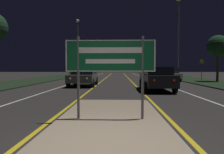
{
  "coord_description": "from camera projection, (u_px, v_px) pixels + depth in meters",
  "views": [
    {
      "loc": [
        0.21,
        -3.79,
        1.43
      ],
      "look_at": [
        0.0,
        3.41,
        1.14
      ],
      "focal_mm": 35.0,
      "sensor_mm": 36.0,
      "label": 1
    }
  ],
  "objects": [
    {
      "name": "car_approaching_1",
      "position": [
        79.0,
        73.0,
        31.38
      ],
      "size": [
        1.97,
        4.38,
        1.48
      ],
      "color": "silver",
      "rests_on": "ground_plane"
    },
    {
      "name": "verge_left",
      "position": [
        31.0,
        81.0,
        24.1
      ],
      "size": [
        5.0,
        100.0,
        0.08
      ],
      "color": "black",
      "rests_on": "ground_plane"
    },
    {
      "name": "car_approaching_2",
      "position": [
        91.0,
        72.0,
        46.01
      ],
      "size": [
        2.01,
        4.46,
        1.29
      ],
      "color": "navy",
      "rests_on": "ground_plane"
    },
    {
      "name": "median_island",
      "position": [
        110.0,
        121.0,
        5.76
      ],
      "size": [
        2.9,
        7.0,
        0.1
      ],
      "color": "#999993",
      "rests_on": "ground_plane"
    },
    {
      "name": "warning_sign",
      "position": [
        202.0,
        67.0,
        24.64
      ],
      "size": [
        0.6,
        0.06,
        2.39
      ],
      "color": "#56565B",
      "rests_on": "verge_right"
    },
    {
      "name": "verge_right",
      "position": [
        204.0,
        81.0,
        23.55
      ],
      "size": [
        5.0,
        100.0,
        0.08
      ],
      "color": "black",
      "rests_on": "ground_plane"
    },
    {
      "name": "roadside_palm_right",
      "position": [
        218.0,
        46.0,
        22.34
      ],
      "size": [
        2.23,
        2.23,
        4.75
      ],
      "color": "#4C3823",
      "rests_on": "verge_right"
    },
    {
      "name": "car_receding_0",
      "position": [
        157.0,
        78.0,
        14.01
      ],
      "size": [
        1.85,
        4.82,
        1.51
      ],
      "color": "black",
      "rests_on": "ground_plane"
    },
    {
      "name": "car_receding_1",
      "position": [
        169.0,
        74.0,
        24.52
      ],
      "size": [
        2.02,
        4.4,
        1.38
      ],
      "color": "silver",
      "rests_on": "ground_plane"
    },
    {
      "name": "centre_line_yellow_left",
      "position": [
        104.0,
        79.0,
        28.87
      ],
      "size": [
        0.12,
        70.0,
        0.01
      ],
      "color": "gold",
      "rests_on": "ground_plane"
    },
    {
      "name": "streetlight_right_near",
      "position": [
        178.0,
        21.0,
        23.34
      ],
      "size": [
        0.62,
        0.62,
        9.2
      ],
      "color": "#56565B",
      "rests_on": "ground_plane"
    },
    {
      "name": "car_approaching_0",
      "position": [
        83.0,
        77.0,
        17.53
      ],
      "size": [
        2.04,
        4.35,
        1.38
      ],
      "color": "#4C514C",
      "rests_on": "ground_plane"
    },
    {
      "name": "lane_line_white_right",
      "position": [
        149.0,
        79.0,
        28.7
      ],
      "size": [
        0.12,
        70.0,
        0.01
      ],
      "color": "silver",
      "rests_on": "ground_plane"
    },
    {
      "name": "highway_sign",
      "position": [
        110.0,
        60.0,
        5.69
      ],
      "size": [
        2.34,
        0.07,
        2.17
      ],
      "color": "#56565B",
      "rests_on": "median_island"
    },
    {
      "name": "edge_line_white_right",
      "position": [
        172.0,
        79.0,
        28.61
      ],
      "size": [
        0.1,
        70.0,
        0.01
      ],
      "color": "silver",
      "rests_on": "ground_plane"
    },
    {
      "name": "centre_line_yellow_right",
      "position": [
        129.0,
        79.0,
        28.77
      ],
      "size": [
        0.12,
        70.0,
        0.01
      ],
      "color": "gold",
      "rests_on": "ground_plane"
    },
    {
      "name": "streetlight_left_far",
      "position": [
        78.0,
        40.0,
        36.35
      ],
      "size": [
        0.54,
        0.54,
        9.58
      ],
      "color": "#56565B",
      "rests_on": "ground_plane"
    },
    {
      "name": "edge_line_white_left",
      "position": [
        63.0,
        79.0,
        29.03
      ],
      "size": [
        0.1,
        70.0,
        0.01
      ],
      "color": "silver",
      "rests_on": "ground_plane"
    },
    {
      "name": "lane_line_white_left",
      "position": [
        85.0,
        79.0,
        28.94
      ],
      "size": [
        0.12,
        70.0,
        0.01
      ],
      "color": "silver",
      "rests_on": "ground_plane"
    },
    {
      "name": "ground_plane",
      "position": [
        106.0,
        149.0,
        3.85
      ],
      "size": [
        160.0,
        160.0,
        0.0
      ],
      "primitive_type": "plane",
      "color": "#282623"
    }
  ]
}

